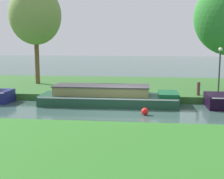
# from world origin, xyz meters

# --- Properties ---
(ground_plane) EXTENTS (120.00, 120.00, 0.00)m
(ground_plane) POSITION_xyz_m (0.00, 0.00, 0.00)
(ground_plane) COLOR #36504A
(riverbank_far) EXTENTS (72.00, 10.00, 0.40)m
(riverbank_far) POSITION_xyz_m (0.00, 7.00, 0.20)
(riverbank_far) COLOR #315F2A
(riverbank_far) RESTS_ON ground_plane
(forest_cruiser) EXTENTS (7.87, 2.21, 1.14)m
(forest_cruiser) POSITION_xyz_m (-0.96, 1.20, 0.49)
(forest_cruiser) COLOR #1B422F
(forest_cruiser) RESTS_ON ground_plane
(willow_tree_left) EXTENTS (3.90, 3.70, 7.33)m
(willow_tree_left) POSITION_xyz_m (-7.13, 6.67, 5.53)
(willow_tree_left) COLOR brown
(willow_tree_left) RESTS_ON riverbank_far
(lamp_post) EXTENTS (0.24, 0.24, 2.86)m
(lamp_post) POSITION_xyz_m (5.79, 3.95, 2.20)
(lamp_post) COLOR #333338
(lamp_post) RESTS_ON riverbank_far
(mooring_post_near) EXTENTS (0.15, 0.15, 0.61)m
(mooring_post_near) POSITION_xyz_m (0.32, 2.72, 0.70)
(mooring_post_near) COLOR #4C3326
(mooring_post_near) RESTS_ON riverbank_far
(mooring_post_far) EXTENTS (0.20, 0.20, 0.80)m
(mooring_post_far) POSITION_xyz_m (4.35, 2.72, 0.80)
(mooring_post_far) COLOR brown
(mooring_post_far) RESTS_ON riverbank_far
(channel_buoy) EXTENTS (0.36, 0.36, 0.36)m
(channel_buoy) POSITION_xyz_m (1.17, -1.06, 0.18)
(channel_buoy) COLOR red
(channel_buoy) RESTS_ON ground_plane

